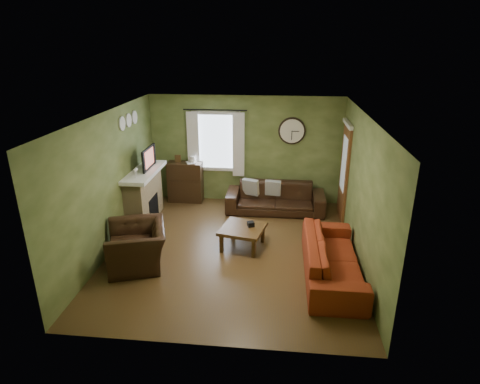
# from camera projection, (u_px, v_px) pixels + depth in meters

# --- Properties ---
(floor) EXTENTS (4.60, 5.20, 0.00)m
(floor) POSITION_uv_depth(u_px,v_px,m) (233.00, 250.00, 7.74)
(floor) COLOR #50381D
(floor) RESTS_ON ground
(ceiling) EXTENTS (4.60, 5.20, 0.00)m
(ceiling) POSITION_uv_depth(u_px,v_px,m) (232.00, 115.00, 6.81)
(ceiling) COLOR white
(ceiling) RESTS_ON ground
(wall_left) EXTENTS (0.00, 5.20, 2.60)m
(wall_left) POSITION_uv_depth(u_px,v_px,m) (110.00, 182.00, 7.49)
(wall_left) COLOR olive
(wall_left) RESTS_ON ground
(wall_right) EXTENTS (0.00, 5.20, 2.60)m
(wall_right) POSITION_uv_depth(u_px,v_px,m) (362.00, 191.00, 7.05)
(wall_right) COLOR olive
(wall_right) RESTS_ON ground
(wall_back) EXTENTS (4.60, 0.00, 2.60)m
(wall_back) POSITION_uv_depth(u_px,v_px,m) (245.00, 150.00, 9.69)
(wall_back) COLOR olive
(wall_back) RESTS_ON ground
(wall_front) EXTENTS (4.60, 0.00, 2.60)m
(wall_front) POSITION_uv_depth(u_px,v_px,m) (206.00, 260.00, 4.86)
(wall_front) COLOR olive
(wall_front) RESTS_ON ground
(fireplace) EXTENTS (0.40, 1.40, 1.10)m
(fireplace) POSITION_uv_depth(u_px,v_px,m) (144.00, 197.00, 8.81)
(fireplace) COLOR tan
(fireplace) RESTS_ON floor
(firebox) EXTENTS (0.04, 0.60, 0.55)m
(firebox) POSITION_uv_depth(u_px,v_px,m) (153.00, 208.00, 8.88)
(firebox) COLOR black
(firebox) RESTS_ON fireplace
(mantel) EXTENTS (0.58, 1.60, 0.08)m
(mantel) POSITION_uv_depth(u_px,v_px,m) (143.00, 172.00, 8.60)
(mantel) COLOR white
(mantel) RESTS_ON fireplace
(tv) EXTENTS (0.08, 0.60, 0.35)m
(tv) POSITION_uv_depth(u_px,v_px,m) (145.00, 161.00, 8.66)
(tv) COLOR black
(tv) RESTS_ON mantel
(tv_screen) EXTENTS (0.02, 0.62, 0.36)m
(tv_screen) POSITION_uv_depth(u_px,v_px,m) (149.00, 158.00, 8.63)
(tv_screen) COLOR #994C3F
(tv_screen) RESTS_ON mantel
(medallion_left) EXTENTS (0.28, 0.28, 0.03)m
(medallion_left) POSITION_uv_depth(u_px,v_px,m) (122.00, 124.00, 7.90)
(medallion_left) COLOR white
(medallion_left) RESTS_ON wall_left
(medallion_mid) EXTENTS (0.28, 0.28, 0.03)m
(medallion_mid) POSITION_uv_depth(u_px,v_px,m) (129.00, 120.00, 8.22)
(medallion_mid) COLOR white
(medallion_mid) RESTS_ON wall_left
(medallion_right) EXTENTS (0.28, 0.28, 0.03)m
(medallion_right) POSITION_uv_depth(u_px,v_px,m) (134.00, 117.00, 8.55)
(medallion_right) COLOR white
(medallion_right) RESTS_ON wall_left
(window_pane) EXTENTS (1.00, 0.02, 1.30)m
(window_pane) POSITION_uv_depth(u_px,v_px,m) (216.00, 141.00, 9.67)
(window_pane) COLOR silver
(window_pane) RESTS_ON wall_back
(curtain_rod) EXTENTS (0.03, 0.03, 1.50)m
(curtain_rod) POSITION_uv_depth(u_px,v_px,m) (215.00, 110.00, 9.30)
(curtain_rod) COLOR black
(curtain_rod) RESTS_ON wall_back
(curtain_left) EXTENTS (0.28, 0.04, 1.55)m
(curtain_left) POSITION_uv_depth(u_px,v_px,m) (193.00, 144.00, 9.64)
(curtain_left) COLOR white
(curtain_left) RESTS_ON wall_back
(curtain_right) EXTENTS (0.28, 0.04, 1.55)m
(curtain_right) POSITION_uv_depth(u_px,v_px,m) (239.00, 145.00, 9.54)
(curtain_right) COLOR white
(curtain_right) RESTS_ON wall_back
(wall_clock) EXTENTS (0.64, 0.06, 0.64)m
(wall_clock) POSITION_uv_depth(u_px,v_px,m) (292.00, 131.00, 9.36)
(wall_clock) COLOR white
(wall_clock) RESTS_ON wall_back
(door) EXTENTS (0.05, 0.90, 2.10)m
(door) POSITION_uv_depth(u_px,v_px,m) (344.00, 172.00, 8.86)
(door) COLOR brown
(door) RESTS_ON floor
(bookshelf) EXTENTS (0.84, 0.36, 1.00)m
(bookshelf) POSITION_uv_depth(u_px,v_px,m) (185.00, 182.00, 9.91)
(bookshelf) COLOR black
(bookshelf) RESTS_ON floor
(book) EXTENTS (0.26, 0.29, 0.02)m
(book) POSITION_uv_depth(u_px,v_px,m) (187.00, 165.00, 9.67)
(book) COLOR #462F16
(book) RESTS_ON bookshelf
(sofa_brown) EXTENTS (2.27, 0.89, 0.66)m
(sofa_brown) POSITION_uv_depth(u_px,v_px,m) (275.00, 198.00, 9.38)
(sofa_brown) COLOR black
(sofa_brown) RESTS_ON floor
(pillow_left) EXTENTS (0.38, 0.15, 0.36)m
(pillow_left) POSITION_uv_depth(u_px,v_px,m) (273.00, 188.00, 9.38)
(pillow_left) COLOR #9A9D9F
(pillow_left) RESTS_ON sofa_brown
(pillow_right) EXTENTS (0.40, 0.24, 0.38)m
(pillow_right) POSITION_uv_depth(u_px,v_px,m) (251.00, 187.00, 9.43)
(pillow_right) COLOR #9A9D9F
(pillow_right) RESTS_ON sofa_brown
(sofa_red) EXTENTS (0.91, 2.32, 0.68)m
(sofa_red) POSITION_uv_depth(u_px,v_px,m) (332.00, 258.00, 6.79)
(sofa_red) COLOR maroon
(sofa_red) RESTS_ON floor
(armchair) EXTENTS (1.30, 1.39, 0.74)m
(armchair) POSITION_uv_depth(u_px,v_px,m) (137.00, 246.00, 7.12)
(armchair) COLOR black
(armchair) RESTS_ON floor
(coffee_table) EXTENTS (0.95, 0.95, 0.42)m
(coffee_table) POSITION_uv_depth(u_px,v_px,m) (243.00, 237.00, 7.77)
(coffee_table) COLOR #462F16
(coffee_table) RESTS_ON floor
(tissue_box) EXTENTS (0.16, 0.16, 0.09)m
(tissue_box) POSITION_uv_depth(u_px,v_px,m) (251.00, 227.00, 7.75)
(tissue_box) COLOR black
(tissue_box) RESTS_ON coffee_table
(wine_glass_a) EXTENTS (0.07, 0.07, 0.19)m
(wine_glass_a) POSITION_uv_depth(u_px,v_px,m) (135.00, 174.00, 8.06)
(wine_glass_a) COLOR white
(wine_glass_a) RESTS_ON mantel
(wine_glass_b) EXTENTS (0.07, 0.07, 0.19)m
(wine_glass_b) POSITION_uv_depth(u_px,v_px,m) (136.00, 172.00, 8.14)
(wine_glass_b) COLOR white
(wine_glass_b) RESTS_ON mantel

